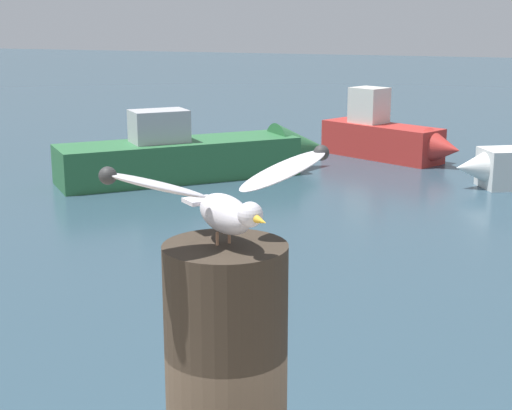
% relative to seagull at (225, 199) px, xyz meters
% --- Properties ---
extents(seagull, '(0.51, 0.56, 0.24)m').
position_rel_seagull_xyz_m(seagull, '(0.00, 0.00, 0.00)').
color(seagull, tan).
rests_on(seagull, mooring_post).
extents(boat_red, '(3.60, 2.44, 1.63)m').
position_rel_seagull_xyz_m(boat_red, '(-2.24, 16.45, -2.41)').
color(boat_red, '#B72D28').
rests_on(boat_red, ground_plane).
extents(boat_green, '(5.15, 4.94, 1.61)m').
position_rel_seagull_xyz_m(boat_green, '(-5.54, 13.23, -2.46)').
color(boat_green, '#2D6B3D').
rests_on(boat_green, ground_plane).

